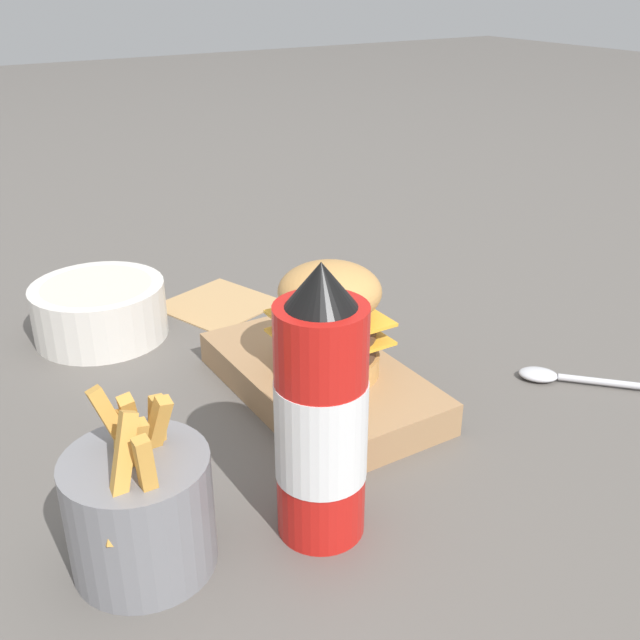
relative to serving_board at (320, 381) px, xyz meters
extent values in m
plane|color=#5B5651|center=(-0.01, -0.05, -0.02)|extent=(6.00, 6.00, 0.00)
cube|color=#A37A51|center=(0.00, 0.00, 0.00)|extent=(0.26, 0.14, 0.03)
cylinder|color=tan|center=(-0.01, 0.00, 0.03)|extent=(0.10, 0.10, 0.02)
cylinder|color=#4C3323|center=(-0.01, 0.00, 0.05)|extent=(0.09, 0.09, 0.02)
cube|color=gold|center=(-0.01, 0.00, 0.05)|extent=(0.09, 0.09, 0.00)
cylinder|color=#4C3323|center=(-0.01, 0.00, 0.06)|extent=(0.09, 0.09, 0.02)
cube|color=gold|center=(-0.01, 0.00, 0.07)|extent=(0.09, 0.09, 0.00)
ellipsoid|color=tan|center=(-0.01, 0.00, 0.10)|extent=(0.10, 0.10, 0.05)
cylinder|color=red|center=(-0.16, 0.10, 0.08)|extent=(0.07, 0.07, 0.18)
cylinder|color=silver|center=(-0.16, 0.10, 0.07)|extent=(0.07, 0.07, 0.08)
cone|color=black|center=(-0.16, 0.10, 0.18)|extent=(0.05, 0.05, 0.03)
cylinder|color=slate|center=(-0.13, 0.23, 0.03)|extent=(0.10, 0.10, 0.09)
cube|color=gold|center=(-0.11, 0.21, 0.07)|extent=(0.01, 0.02, 0.07)
cube|color=gold|center=(-0.15, 0.24, 0.08)|extent=(0.03, 0.04, 0.08)
cube|color=gold|center=(-0.16, 0.23, 0.07)|extent=(0.01, 0.01, 0.07)
cube|color=gold|center=(-0.12, 0.21, 0.07)|extent=(0.03, 0.02, 0.08)
cube|color=gold|center=(-0.13, 0.23, 0.07)|extent=(0.02, 0.02, 0.07)
cube|color=gold|center=(-0.12, 0.23, 0.07)|extent=(0.02, 0.02, 0.06)
cube|color=gold|center=(-0.10, 0.22, 0.07)|extent=(0.03, 0.02, 0.07)
cube|color=gold|center=(-0.11, 0.23, 0.08)|extent=(0.03, 0.04, 0.08)
cylinder|color=silver|center=(0.25, 0.14, 0.02)|extent=(0.15, 0.15, 0.06)
cylinder|color=beige|center=(0.25, 0.14, 0.04)|extent=(0.12, 0.12, 0.01)
cylinder|color=silver|center=(-0.15, -0.26, -0.01)|extent=(0.08, 0.08, 0.01)
ellipsoid|color=silver|center=(-0.09, -0.21, -0.01)|extent=(0.05, 0.05, 0.01)
cylinder|color=#9E140F|center=(0.15, -0.12, -0.01)|extent=(0.05, 0.05, 0.00)
cube|color=tan|center=(0.25, -0.01, -0.01)|extent=(0.15, 0.15, 0.00)
camera|label=1|loc=(-0.55, 0.34, 0.37)|focal=42.00mm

